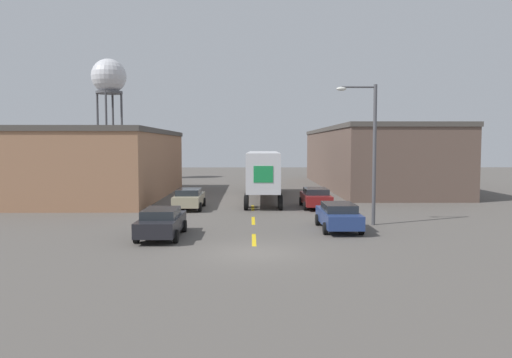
# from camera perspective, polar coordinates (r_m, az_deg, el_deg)

# --- Properties ---
(ground_plane) EXTENTS (160.00, 160.00, 0.00)m
(ground_plane) POSITION_cam_1_polar(r_m,az_deg,el_deg) (21.08, -0.18, -8.44)
(ground_plane) COLOR #56514C
(road_centerline) EXTENTS (0.20, 15.11, 0.01)m
(road_centerline) POSITION_cam_1_polar(r_m,az_deg,el_deg) (29.83, -0.31, -4.78)
(road_centerline) COLOR gold
(road_centerline) RESTS_ON ground_plane
(warehouse_left) EXTENTS (12.68, 21.13, 5.83)m
(warehouse_left) POSITION_cam_1_polar(r_m,az_deg,el_deg) (45.70, -18.08, 1.72)
(warehouse_left) COLOR #9E7051
(warehouse_left) RESTS_ON ground_plane
(warehouse_right) EXTENTS (10.33, 30.11, 6.33)m
(warehouse_right) POSITION_cam_1_polar(r_m,az_deg,el_deg) (55.03, 12.88, 2.41)
(warehouse_right) COLOR brown
(warehouse_right) RESTS_ON ground_plane
(semi_truck) EXTENTS (3.02, 15.83, 3.95)m
(semi_truck) POSITION_cam_1_polar(r_m,az_deg,el_deg) (41.41, 0.81, 0.99)
(semi_truck) COLOR black
(semi_truck) RESTS_ON ground_plane
(parked_car_right_near) EXTENTS (2.03, 4.73, 1.43)m
(parked_car_right_near) POSITION_cam_1_polar(r_m,az_deg,el_deg) (26.93, 9.40, -4.15)
(parked_car_right_near) COLOR navy
(parked_car_right_near) RESTS_ON ground_plane
(parked_car_left_near) EXTENTS (2.03, 4.73, 1.43)m
(parked_car_left_near) POSITION_cam_1_polar(r_m,az_deg,el_deg) (24.85, -10.75, -4.84)
(parked_car_left_near) COLOR black
(parked_car_left_near) RESTS_ON ground_plane
(parked_car_right_mid) EXTENTS (2.03, 4.73, 1.43)m
(parked_car_right_mid) POSITION_cam_1_polar(r_m,az_deg,el_deg) (36.03, 6.84, -2.10)
(parked_car_right_mid) COLOR maroon
(parked_car_right_mid) RESTS_ON ground_plane
(parked_car_left_far) EXTENTS (2.03, 4.73, 1.43)m
(parked_car_left_far) POSITION_cam_1_polar(r_m,az_deg,el_deg) (35.57, -7.66, -2.18)
(parked_car_left_far) COLOR tan
(parked_car_left_far) RESTS_ON ground_plane
(water_tower) EXTENTS (4.45, 4.45, 15.59)m
(water_tower) POSITION_cam_1_polar(r_m,az_deg,el_deg) (68.18, -16.47, 10.90)
(water_tower) COLOR #47474C
(water_tower) RESTS_ON ground_plane
(street_lamp) EXTENTS (2.28, 0.32, 7.87)m
(street_lamp) POSITION_cam_1_polar(r_m,az_deg,el_deg) (28.67, 12.90, 3.89)
(street_lamp) COLOR #4C4C51
(street_lamp) RESTS_ON ground_plane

